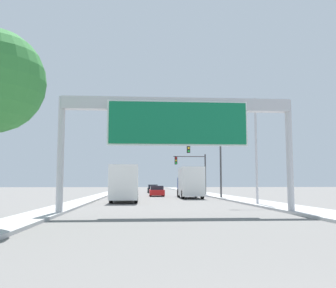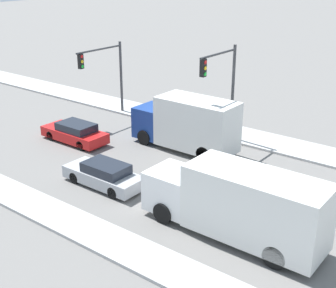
{
  "view_description": "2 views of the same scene",
  "coord_description": "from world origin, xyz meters",
  "px_view_note": "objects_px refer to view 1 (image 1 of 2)",
  "views": [
    {
      "loc": [
        -2.04,
        -2.81,
        1.73
      ],
      "look_at": [
        0.0,
        25.5,
        4.68
      ],
      "focal_mm": 40.0,
      "sensor_mm": 36.0,
      "label": 1
    },
    {
      "loc": [
        -19.34,
        23.14,
        11.35
      ],
      "look_at": [
        -0.72,
        37.58,
        2.09
      ],
      "focal_mm": 50.0,
      "sensor_mm": 36.0,
      "label": 2
    }
  ],
  "objects_px": {
    "sign_gantry": "(178,119)",
    "car_mid_center": "(128,192)",
    "car_mid_left": "(153,189)",
    "traffic_light_mid_block": "(194,167)",
    "traffic_light_near_intersection": "(210,160)",
    "street_lamp_right": "(251,140)",
    "truck_box_secondary": "(190,183)",
    "car_far_right": "(157,191)",
    "car_far_center": "(131,189)",
    "truck_box_primary": "(125,184)"
  },
  "relations": [
    {
      "from": "sign_gantry",
      "to": "car_mid_left",
      "type": "xyz_separation_m",
      "value": [
        0.0,
        44.48,
        -4.6
      ]
    },
    {
      "from": "sign_gantry",
      "to": "truck_box_secondary",
      "type": "height_order",
      "value": "sign_gantry"
    },
    {
      "from": "car_mid_left",
      "to": "traffic_light_mid_block",
      "type": "relative_size",
      "value": 0.82
    },
    {
      "from": "sign_gantry",
      "to": "traffic_light_near_intersection",
      "type": "relative_size",
      "value": 2.07
    },
    {
      "from": "car_mid_left",
      "to": "car_far_center",
      "type": "height_order",
      "value": "car_far_center"
    },
    {
      "from": "sign_gantry",
      "to": "car_mid_center",
      "type": "bearing_deg",
      "value": 99.09
    },
    {
      "from": "street_lamp_right",
      "to": "traffic_light_near_intersection",
      "type": "bearing_deg",
      "value": 94.2
    },
    {
      "from": "sign_gantry",
      "to": "street_lamp_right",
      "type": "distance_m",
      "value": 9.96
    },
    {
      "from": "car_mid_left",
      "to": "street_lamp_right",
      "type": "bearing_deg",
      "value": -80.08
    },
    {
      "from": "car_far_center",
      "to": "car_far_right",
      "type": "distance_m",
      "value": 10.04
    },
    {
      "from": "car_far_center",
      "to": "truck_box_primary",
      "type": "height_order",
      "value": "truck_box_primary"
    },
    {
      "from": "truck_box_secondary",
      "to": "street_lamp_right",
      "type": "distance_m",
      "value": 14.48
    },
    {
      "from": "car_far_center",
      "to": "traffic_light_near_intersection",
      "type": "xyz_separation_m",
      "value": [
        9.03,
        -17.4,
        3.57
      ]
    },
    {
      "from": "car_mid_left",
      "to": "traffic_light_mid_block",
      "type": "height_order",
      "value": "traffic_light_mid_block"
    },
    {
      "from": "truck_box_secondary",
      "to": "traffic_light_near_intersection",
      "type": "xyz_separation_m",
      "value": [
        2.03,
        -1.25,
        2.55
      ]
    },
    {
      "from": "car_mid_center",
      "to": "car_far_right",
      "type": "distance_m",
      "value": 7.15
    },
    {
      "from": "car_mid_left",
      "to": "car_far_center",
      "type": "bearing_deg",
      "value": -116.73
    },
    {
      "from": "car_mid_center",
      "to": "car_far_center",
      "type": "relative_size",
      "value": 1.04
    },
    {
      "from": "car_far_right",
      "to": "truck_box_secondary",
      "type": "height_order",
      "value": "truck_box_secondary"
    },
    {
      "from": "car_far_center",
      "to": "truck_box_secondary",
      "type": "bearing_deg",
      "value": -66.57
    },
    {
      "from": "sign_gantry",
      "to": "traffic_light_near_intersection",
      "type": "distance_m",
      "value": 20.89
    },
    {
      "from": "car_far_right",
      "to": "traffic_light_mid_block",
      "type": "bearing_deg",
      "value": 20.86
    },
    {
      "from": "car_far_right",
      "to": "traffic_light_near_intersection",
      "type": "distance_m",
      "value": 10.38
    },
    {
      "from": "sign_gantry",
      "to": "car_mid_left",
      "type": "bearing_deg",
      "value": 90.0
    },
    {
      "from": "car_mid_left",
      "to": "car_far_center",
      "type": "distance_m",
      "value": 7.78
    },
    {
      "from": "car_mid_left",
      "to": "traffic_light_mid_block",
      "type": "bearing_deg",
      "value": -69.9
    },
    {
      "from": "car_far_center",
      "to": "truck_box_secondary",
      "type": "xyz_separation_m",
      "value": [
        7.0,
        -16.15,
        1.02
      ]
    },
    {
      "from": "car_mid_center",
      "to": "street_lamp_right",
      "type": "distance_m",
      "value": 17.97
    },
    {
      "from": "car_mid_center",
      "to": "truck_box_secondary",
      "type": "height_order",
      "value": "truck_box_secondary"
    },
    {
      "from": "car_mid_left",
      "to": "car_mid_center",
      "type": "bearing_deg",
      "value": -98.81
    },
    {
      "from": "car_far_right",
      "to": "truck_box_primary",
      "type": "relative_size",
      "value": 0.57
    },
    {
      "from": "car_far_center",
      "to": "traffic_light_near_intersection",
      "type": "height_order",
      "value": "traffic_light_near_intersection"
    },
    {
      "from": "car_mid_center",
      "to": "car_far_center",
      "type": "distance_m",
      "value": 15.64
    },
    {
      "from": "street_lamp_right",
      "to": "truck_box_secondary",
      "type": "bearing_deg",
      "value": 102.08
    },
    {
      "from": "sign_gantry",
      "to": "truck_box_secondary",
      "type": "distance_m",
      "value": 21.95
    },
    {
      "from": "sign_gantry",
      "to": "car_far_center",
      "type": "bearing_deg",
      "value": 95.33
    },
    {
      "from": "car_mid_left",
      "to": "street_lamp_right",
      "type": "height_order",
      "value": "street_lamp_right"
    },
    {
      "from": "car_mid_center",
      "to": "car_far_center",
      "type": "xyz_separation_m",
      "value": [
        -0.0,
        15.64,
        0.07
      ]
    },
    {
      "from": "car_mid_left",
      "to": "car_mid_center",
      "type": "relative_size",
      "value": 0.99
    },
    {
      "from": "car_mid_center",
      "to": "traffic_light_mid_block",
      "type": "xyz_separation_m",
      "value": [
        8.75,
        8.24,
        3.19
      ]
    },
    {
      "from": "traffic_light_near_intersection",
      "to": "traffic_light_mid_block",
      "type": "relative_size",
      "value": 1.14
    },
    {
      "from": "sign_gantry",
      "to": "traffic_light_near_intersection",
      "type": "xyz_separation_m",
      "value": [
        5.53,
        20.12,
        -1.0
      ]
    },
    {
      "from": "car_far_right",
      "to": "sign_gantry",
      "type": "bearing_deg",
      "value": -90.0
    },
    {
      "from": "car_mid_center",
      "to": "car_far_right",
      "type": "relative_size",
      "value": 0.98
    },
    {
      "from": "truck_box_primary",
      "to": "street_lamp_right",
      "type": "bearing_deg",
      "value": -31.72
    },
    {
      "from": "sign_gantry",
      "to": "truck_box_primary",
      "type": "height_order",
      "value": "sign_gantry"
    },
    {
      "from": "truck_box_primary",
      "to": "street_lamp_right",
      "type": "distance_m",
      "value": 12.17
    },
    {
      "from": "car_far_right",
      "to": "traffic_light_mid_block",
      "type": "distance_m",
      "value": 6.46
    },
    {
      "from": "car_far_center",
      "to": "street_lamp_right",
      "type": "xyz_separation_m",
      "value": [
        9.95,
        -29.95,
        4.28
      ]
    },
    {
      "from": "car_mid_left",
      "to": "street_lamp_right",
      "type": "xyz_separation_m",
      "value": [
        6.45,
        -36.9,
        4.32
      ]
    }
  ]
}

